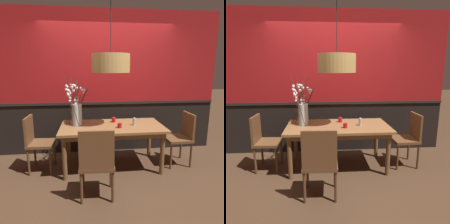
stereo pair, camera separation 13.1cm
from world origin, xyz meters
TOP-DOWN VIEW (x-y plane):
  - ground_plane at (0.00, 0.00)m, footprint 24.00×24.00m
  - back_wall at (0.00, 0.77)m, footprint 4.37×0.14m
  - dining_table at (0.00, 0.00)m, footprint 1.70×0.88m
  - chair_near_side_left at (-0.30, -0.86)m, footprint 0.47×0.42m
  - chair_head_east_end at (1.22, -0.01)m, footprint 0.42×0.43m
  - chair_far_side_left at (-0.30, 0.88)m, footprint 0.45×0.46m
  - chair_head_west_end at (-1.24, 0.02)m, footprint 0.41×0.42m
  - vase_with_blossoms at (-0.58, 0.11)m, footprint 0.39×0.50m
  - candle_holder_nearer_center at (0.10, -0.15)m, footprint 0.07×0.07m
  - candle_holder_nearer_edge at (0.06, 0.21)m, footprint 0.08×0.08m
  - condiment_bottle at (0.37, -0.03)m, footprint 0.05×0.05m
  - pendant_lamp at (-0.02, -0.01)m, footprint 0.59×0.59m

SIDE VIEW (x-z plane):
  - ground_plane at x=0.00m, z-range 0.00..0.00m
  - chair_far_side_left at x=-0.30m, z-range 0.06..0.98m
  - chair_head_east_end at x=1.22m, z-range 0.06..0.98m
  - chair_head_west_end at x=-1.24m, z-range 0.06..0.99m
  - chair_near_side_left at x=-0.30m, z-range 0.05..1.01m
  - dining_table at x=0.00m, z-range 0.29..1.03m
  - candle_holder_nearer_center at x=0.10m, z-range 0.74..0.82m
  - candle_holder_nearer_edge at x=0.06m, z-range 0.74..0.83m
  - condiment_bottle at x=0.37m, z-range 0.74..0.87m
  - vase_with_blossoms at x=-0.58m, z-range 0.57..1.39m
  - back_wall at x=0.00m, z-range -0.01..2.74m
  - pendant_lamp at x=-0.02m, z-range 1.18..2.32m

